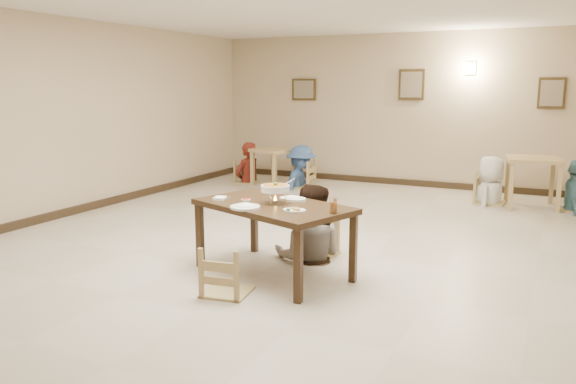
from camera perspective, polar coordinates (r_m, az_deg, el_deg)
The scene contains 29 objects.
floor at distance 7.01m, azimuth 1.36°, elevation -5.67°, with size 10.00×10.00×0.00m, color beige.
wall_back at distance 11.47m, azimuth 11.88°, elevation 8.12°, with size 10.00×10.00×0.00m, color tan.
wall_left at distance 9.14m, azimuth -22.26°, elevation 6.95°, with size 10.00×10.00×0.00m, color tan.
baseboard_back at distance 11.59m, azimuth 11.57°, elevation 1.00°, with size 8.00×0.06×0.12m, color black.
baseboard_left at distance 9.31m, azimuth -21.51°, elevation -1.92°, with size 0.06×10.00×0.12m, color black.
picture_a at distance 12.14m, azimuth 1.62°, elevation 10.37°, with size 0.55×0.04×0.45m.
picture_b at distance 11.40m, azimuth 12.42°, elevation 10.60°, with size 0.50×0.04×0.60m.
picture_c at distance 11.08m, azimuth 25.21°, elevation 9.07°, with size 0.45×0.04×0.55m.
wall_sconce at distance 11.20m, azimuth 18.09°, elevation 11.87°, with size 0.16×0.05×0.22m, color #FFD88C.
main_table at distance 5.88m, azimuth -1.52°, elevation -1.96°, with size 1.85×1.41×0.77m.
chair_far at distance 6.57m, azimuth 2.68°, elevation -2.26°, with size 0.47×0.47×1.01m.
chair_near at distance 5.42m, azimuth -6.27°, elevation -5.63°, with size 0.43×0.43×0.92m.
main_diner at distance 6.39m, azimuth 2.26°, elevation 0.80°, with size 0.85×0.66×1.75m, color gray.
curry_warmer at distance 5.85m, azimuth -1.31°, elevation 0.36°, with size 0.34×0.30×0.27m.
rice_plate_far at distance 6.05m, azimuth 0.49°, elevation -0.68°, with size 0.30×0.30×0.07m.
rice_plate_near at distance 5.66m, azimuth -4.38°, elevation -1.50°, with size 0.30×0.30×0.07m.
fried_plate at distance 5.50m, azimuth 0.64°, elevation -1.82°, with size 0.23×0.23×0.05m.
chili_dish at distance 6.04m, azimuth -4.32°, elevation -0.77°, with size 0.10×0.10×0.02m.
napkin_cutlery at distance 6.12m, azimuth -6.90°, elevation -0.62°, with size 0.16×0.23×0.03m.
drink_glass at distance 5.44m, azimuth 4.64°, elevation -1.43°, with size 0.07×0.07×0.15m.
bg_table_left at distance 11.29m, azimuth -1.43°, elevation 3.73°, with size 0.92×0.92×0.74m.
bg_table_right at distance 10.04m, azimuth 23.68°, elevation 2.43°, with size 0.95×0.95×0.83m.
bg_chair_ll at distance 11.57m, azimuth -4.14°, elevation 3.16°, with size 0.43×0.43×0.92m.
bg_chair_lr at distance 11.05m, azimuth 1.35°, elevation 3.06°, with size 0.47×0.47×1.01m.
bg_chair_rl at distance 10.11m, azimuth 19.97°, elevation 1.79°, with size 0.49×0.49×1.04m.
bg_chair_rr at distance 10.09m, azimuth 27.23°, elevation 0.84°, with size 0.43×0.43×0.91m.
bg_diner_a at distance 11.53m, azimuth -4.16°, elevation 5.07°, with size 0.62×0.40×1.69m, color #5A1A12.
bg_diner_b at distance 11.01m, azimuth 1.35°, elevation 4.79°, with size 1.08×0.62×1.67m, color #35558A.
bg_diner_c at distance 10.08m, azimuth 20.07°, elevation 3.43°, with size 0.79×0.52×1.62m, color silver.
Camera 1 is at (2.77, -6.12, 1.98)m, focal length 35.00 mm.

